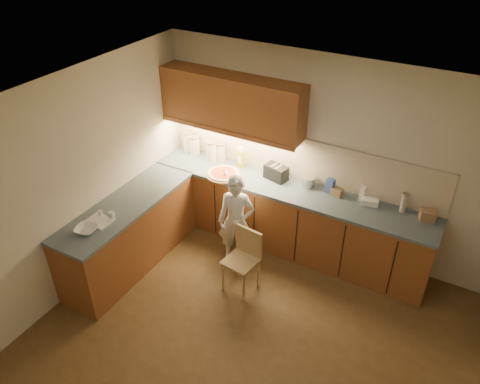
{
  "coord_description": "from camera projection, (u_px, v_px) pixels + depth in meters",
  "views": [
    {
      "loc": [
        1.54,
        -2.98,
        4.12
      ],
      "look_at": [
        -0.8,
        1.2,
        1.0
      ],
      "focal_mm": 35.0,
      "sensor_mm": 36.0,
      "label": 1
    }
  ],
  "objects": [
    {
      "name": "backsplash",
      "position": [
        299.0,
        158.0,
        6.0
      ],
      "size": [
        3.75,
        0.02,
        0.58
      ],
      "primitive_type": "cube",
      "color": "beige",
      "rests_on": "l_counter"
    },
    {
      "name": "card_box_a",
      "position": [
        337.0,
        192.0,
        5.78
      ],
      "size": [
        0.15,
        0.12,
        0.1
      ],
      "primitive_type": "cube",
      "rotation": [
        0.0,
        0.0,
        -0.16
      ],
      "color": "#9C7A54",
      "rests_on": "l_counter"
    },
    {
      "name": "wooden_chair",
      "position": [
        244.0,
        256.0,
        5.53
      ],
      "size": [
        0.4,
        0.4,
        0.8
      ],
      "rotation": [
        0.0,
        0.0,
        -0.12
      ],
      "color": "tan",
      "rests_on": "ground"
    },
    {
      "name": "toaster",
      "position": [
        276.0,
        172.0,
        6.08
      ],
      "size": [
        0.33,
        0.24,
        0.2
      ],
      "rotation": [
        0.0,
        0.0,
        -0.24
      ],
      "color": "black",
      "rests_on": "l_counter"
    },
    {
      "name": "spice_jar_a",
      "position": [
        100.0,
        214.0,
        5.41
      ],
      "size": [
        0.07,
        0.07,
        0.07
      ],
      "primitive_type": "cylinder",
      "rotation": [
        0.0,
        0.0,
        -0.35
      ],
      "color": "silver",
      "rests_on": "l_counter"
    },
    {
      "name": "room",
      "position": [
        253.0,
        217.0,
        4.14
      ],
      "size": [
        4.54,
        4.5,
        2.62
      ],
      "color": "#533A1C",
      "rests_on": "ground"
    },
    {
      "name": "blue_box",
      "position": [
        330.0,
        186.0,
        5.8
      ],
      "size": [
        0.11,
        0.09,
        0.2
      ],
      "primitive_type": "cube",
      "rotation": [
        0.0,
        0.0,
        -0.2
      ],
      "color": "#354D9F",
      "rests_on": "l_counter"
    },
    {
      "name": "canister_a",
      "position": [
        188.0,
        141.0,
        6.69
      ],
      "size": [
        0.15,
        0.15,
        0.31
      ],
      "rotation": [
        0.0,
        0.0,
        -0.19
      ],
      "color": "silver",
      "rests_on": "l_counter"
    },
    {
      "name": "dough_cloth",
      "position": [
        99.0,
        221.0,
        5.34
      ],
      "size": [
        0.29,
        0.23,
        0.02
      ],
      "primitive_type": "cube",
      "rotation": [
        0.0,
        0.0,
        -0.01
      ],
      "color": "white",
      "rests_on": "l_counter"
    },
    {
      "name": "upper_cabinets",
      "position": [
        231.0,
        102.0,
        5.9
      ],
      "size": [
        1.95,
        0.36,
        0.73
      ],
      "color": "#96562B",
      "rests_on": "ground"
    },
    {
      "name": "spice_jar_b",
      "position": [
        112.0,
        215.0,
        5.37
      ],
      "size": [
        0.09,
        0.09,
        0.09
      ],
      "primitive_type": "cylinder",
      "rotation": [
        0.0,
        0.0,
        0.42
      ],
      "color": "silver",
      "rests_on": "l_counter"
    },
    {
      "name": "canister_c",
      "position": [
        212.0,
        151.0,
        6.46
      ],
      "size": [
        0.16,
        0.16,
        0.3
      ],
      "rotation": [
        0.0,
        0.0,
        0.32
      ],
      "color": "white",
      "rests_on": "l_counter"
    },
    {
      "name": "flat_pack",
      "position": [
        370.0,
        201.0,
        5.62
      ],
      "size": [
        0.23,
        0.18,
        0.08
      ],
      "primitive_type": "cube",
      "rotation": [
        0.0,
        0.0,
        0.23
      ],
      "color": "white",
      "rests_on": "l_counter"
    },
    {
      "name": "card_box_b",
      "position": [
        428.0,
        215.0,
        5.33
      ],
      "size": [
        0.2,
        0.18,
        0.13
      ],
      "primitive_type": "cube",
      "rotation": [
        0.0,
        0.0,
        0.31
      ],
      "color": "#A47958",
      "rests_on": "l_counter"
    },
    {
      "name": "tall_jar",
      "position": [
        404.0,
        202.0,
        5.45
      ],
      "size": [
        0.08,
        0.08,
        0.25
      ],
      "rotation": [
        0.0,
        0.0,
        0.43
      ],
      "color": "beige",
      "rests_on": "l_counter"
    },
    {
      "name": "white_bottle",
      "position": [
        362.0,
        193.0,
        5.67
      ],
      "size": [
        0.06,
        0.06,
        0.19
      ],
      "primitive_type": "cube",
      "rotation": [
        0.0,
        0.0,
        -0.03
      ],
      "color": "white",
      "rests_on": "l_counter"
    },
    {
      "name": "steel_pot",
      "position": [
        308.0,
        181.0,
        5.94
      ],
      "size": [
        0.18,
        0.18,
        0.14
      ],
      "color": "#B9B9BF",
      "rests_on": "l_counter"
    },
    {
      "name": "mixing_bowl",
      "position": [
        87.0,
        229.0,
        5.17
      ],
      "size": [
        0.29,
        0.29,
        0.06
      ],
      "primitive_type": "imported",
      "rotation": [
        0.0,
        0.0,
        0.23
      ],
      "color": "white",
      "rests_on": "l_counter"
    },
    {
      "name": "l_counter",
      "position": [
        234.0,
        222.0,
        6.1
      ],
      "size": [
        3.77,
        2.62,
        0.92
      ],
      "color": "#96562B",
      "rests_on": "ground"
    },
    {
      "name": "oil_jug",
      "position": [
        241.0,
        158.0,
        6.33
      ],
      "size": [
        0.12,
        0.1,
        0.29
      ],
      "rotation": [
        0.0,
        0.0,
        -0.36
      ],
      "color": "gold",
      "rests_on": "l_counter"
    },
    {
      "name": "pizza_on_board",
      "position": [
        224.0,
        174.0,
        6.19
      ],
      "size": [
        0.47,
        0.47,
        0.19
      ],
      "rotation": [
        0.0,
        0.0,
        -0.13
      ],
      "color": "tan",
      "rests_on": "l_counter"
    },
    {
      "name": "child",
      "position": [
        236.0,
        221.0,
        5.83
      ],
      "size": [
        0.53,
        0.43,
        1.26
      ],
      "primitive_type": "imported",
      "rotation": [
        0.0,
        0.0,
        0.33
      ],
      "color": "silver",
      "rests_on": "ground"
    },
    {
      "name": "canister_d",
      "position": [
        220.0,
        151.0,
        6.49
      ],
      "size": [
        0.16,
        0.16,
        0.27
      ],
      "rotation": [
        0.0,
        0.0,
        -0.08
      ],
      "color": "silver",
      "rests_on": "l_counter"
    },
    {
      "name": "canister_b",
      "position": [
        195.0,
        145.0,
        6.63
      ],
      "size": [
        0.16,
        0.16,
        0.28
      ],
      "rotation": [
        0.0,
        0.0,
        0.35
      ],
      "color": "white",
      "rests_on": "l_counter"
    }
  ]
}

